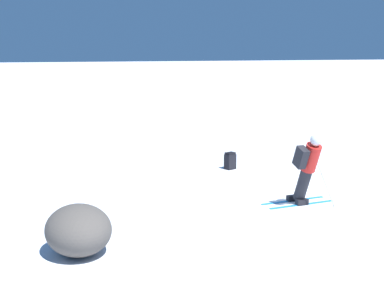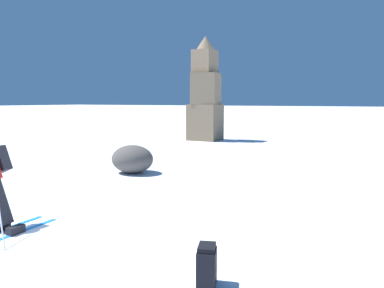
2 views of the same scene
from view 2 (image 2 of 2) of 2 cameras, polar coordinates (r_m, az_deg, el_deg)
name	(u,v)px [view 2 (image 2 of 2)]	position (r m, az deg, el deg)	size (l,w,h in m)	color
ground_plane	(60,245)	(6.25, -19.48, -14.33)	(300.00, 300.00, 0.00)	white
rock_pillar	(205,97)	(20.78, 2.04, 7.14)	(1.66, 1.46, 5.69)	#7A664C
spare_backpack	(207,266)	(4.67, 2.25, -18.04)	(0.31, 0.36, 0.50)	black
exposed_boulder_0	(132,159)	(11.51, -9.07, -2.29)	(1.32, 1.12, 0.86)	#4C4742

